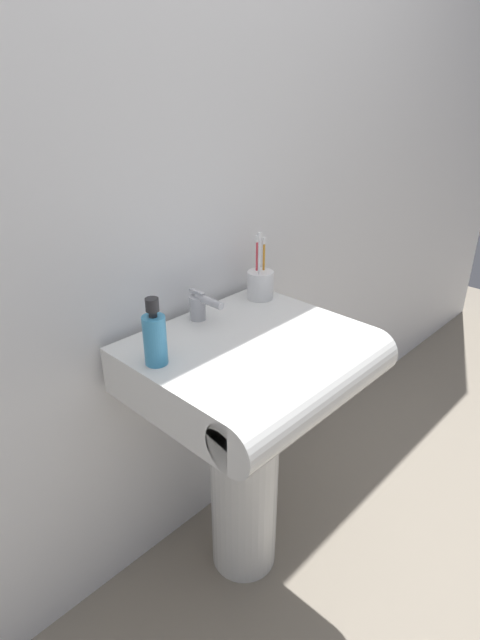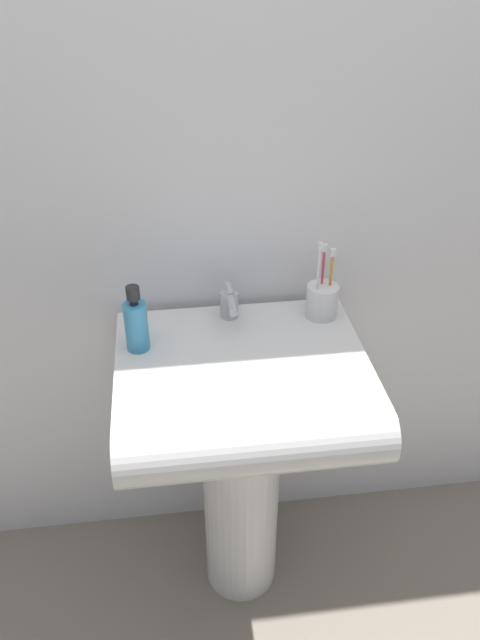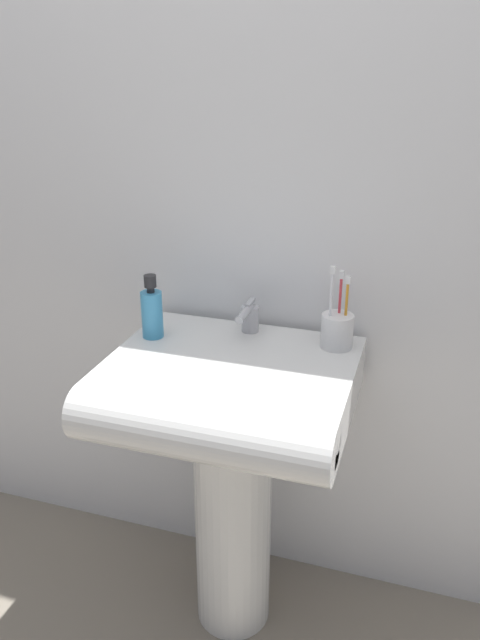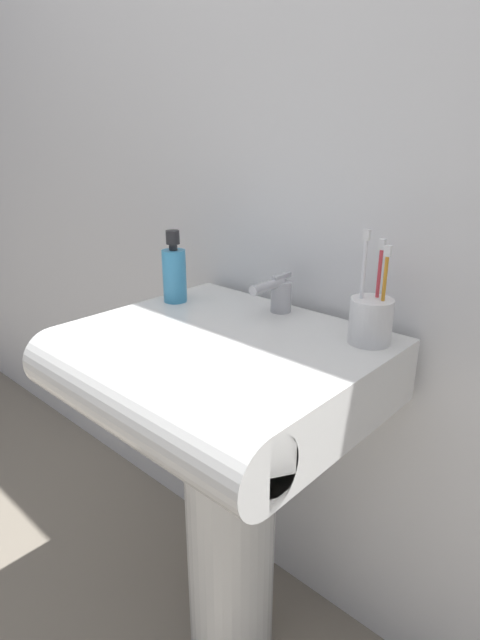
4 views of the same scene
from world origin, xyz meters
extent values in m
plane|color=gray|center=(0.00, 0.00, 0.00)|extent=(6.00, 6.00, 0.00)
cube|color=white|center=(0.00, 0.28, 1.20)|extent=(5.00, 0.05, 2.40)
cylinder|color=white|center=(0.00, 0.00, 0.35)|extent=(0.21, 0.21, 0.71)
cube|color=white|center=(0.00, 0.00, 0.77)|extent=(0.60, 0.46, 0.13)
cylinder|color=white|center=(0.00, -0.23, 0.77)|extent=(0.60, 0.13, 0.13)
cylinder|color=#B7B7BC|center=(-0.01, 0.18, 0.88)|extent=(0.05, 0.05, 0.07)
cylinder|color=#B7B7BC|center=(-0.01, 0.13, 0.91)|extent=(0.02, 0.10, 0.02)
cube|color=#B7B7BC|center=(-0.01, 0.18, 0.92)|extent=(0.01, 0.06, 0.01)
cylinder|color=white|center=(0.23, 0.15, 0.88)|extent=(0.08, 0.08, 0.09)
cylinder|color=white|center=(0.21, 0.14, 0.95)|extent=(0.01, 0.01, 0.18)
cube|color=white|center=(0.21, 0.14, 1.05)|extent=(0.01, 0.01, 0.02)
cylinder|color=orange|center=(0.25, 0.16, 0.93)|extent=(0.01, 0.01, 0.16)
cube|color=white|center=(0.25, 0.16, 1.02)|extent=(0.01, 0.01, 0.02)
cylinder|color=#D83F4C|center=(0.23, 0.17, 0.94)|extent=(0.01, 0.01, 0.17)
cube|color=white|center=(0.23, 0.17, 1.03)|extent=(0.01, 0.01, 0.02)
cylinder|color=#3F99CC|center=(-0.24, 0.07, 0.90)|extent=(0.06, 0.06, 0.13)
cylinder|color=#262628|center=(-0.24, 0.07, 0.97)|extent=(0.02, 0.02, 0.01)
cylinder|color=#262628|center=(-0.24, 0.07, 1.00)|extent=(0.03, 0.03, 0.03)
camera|label=1|loc=(-0.86, -0.81, 1.47)|focal=28.00mm
camera|label=2|loc=(-0.16, -1.19, 1.74)|focal=35.00mm
camera|label=3|loc=(0.44, -1.30, 1.53)|focal=35.00mm
camera|label=4|loc=(0.65, -0.68, 1.22)|focal=28.00mm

